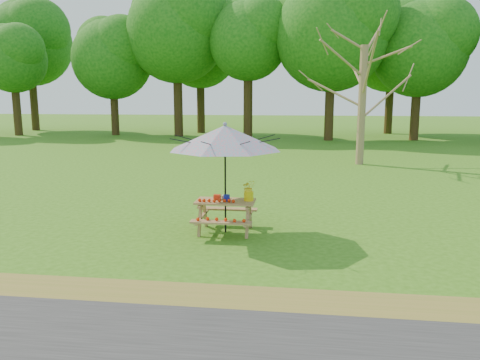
# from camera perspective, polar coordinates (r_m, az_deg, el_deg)

# --- Properties ---
(ground) EXTENTS (120.00, 120.00, 0.00)m
(ground) POSITION_cam_1_polar(r_m,az_deg,el_deg) (9.12, 3.36, -7.46)
(ground) COLOR #336613
(ground) RESTS_ON ground
(drygrass_strip) EXTENTS (120.00, 1.20, 0.01)m
(drygrass_strip) POSITION_cam_1_polar(r_m,az_deg,el_deg) (6.51, 1.50, -14.88)
(drygrass_strip) COLOR olive
(drygrass_strip) RESTS_ON ground
(treeline) EXTENTS (60.00, 12.00, 16.00)m
(treeline) POSITION_cam_1_polar(r_m,az_deg,el_deg) (31.12, 6.65, 19.83)
(treeline) COLOR #0E510F
(treeline) RESTS_ON ground
(picnic_table) EXTENTS (1.20, 1.32, 0.67)m
(picnic_table) POSITION_cam_1_polar(r_m,az_deg,el_deg) (9.60, -1.78, -4.51)
(picnic_table) COLOR #8E6340
(picnic_table) RESTS_ON ground
(patio_umbrella) EXTENTS (2.73, 2.73, 2.26)m
(patio_umbrella) POSITION_cam_1_polar(r_m,az_deg,el_deg) (9.33, -1.84, 5.18)
(patio_umbrella) COLOR black
(patio_umbrella) RESTS_ON ground
(produce_bins) EXTENTS (0.35, 0.37, 0.13)m
(produce_bins) POSITION_cam_1_polar(r_m,az_deg,el_deg) (9.57, -2.07, -2.13)
(produce_bins) COLOR red
(produce_bins) RESTS_ON picnic_table
(tomatoes_row) EXTENTS (0.77, 0.13, 0.07)m
(tomatoes_row) POSITION_cam_1_polar(r_m,az_deg,el_deg) (9.37, -2.88, -2.51)
(tomatoes_row) COLOR red
(tomatoes_row) RESTS_ON picnic_table
(flower_bucket) EXTENTS (0.32, 0.30, 0.43)m
(flower_bucket) POSITION_cam_1_polar(r_m,az_deg,el_deg) (9.46, 1.07, -1.19)
(flower_bucket) COLOR yellow
(flower_bucket) RESTS_ON picnic_table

